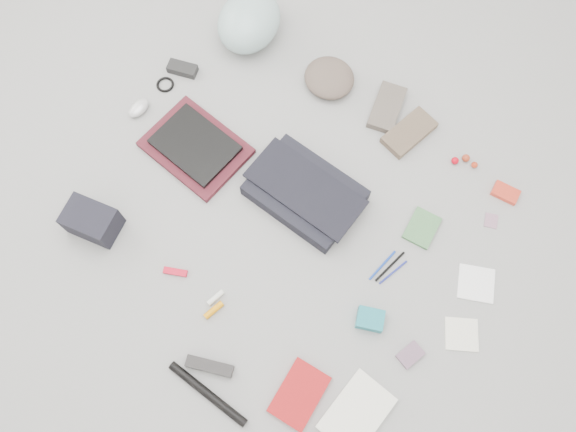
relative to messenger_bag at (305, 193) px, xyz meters
The scene contains 33 objects.
ground_plane 0.12m from the messenger_bag, 89.65° to the right, with size 4.00×4.00×0.00m, color gray.
messenger_bag is the anchor object (origin of this frame).
bag_flap 0.04m from the messenger_bag, 90.00° to the right, with size 0.43×0.20×0.01m, color black.
laptop_sleeve 0.46m from the messenger_bag, behind, with size 0.37×0.28×0.03m, color #541923.
laptop 0.46m from the messenger_bag, behind, with size 0.30×0.22×0.02m, color black.
bike_helmet 0.76m from the messenger_bag, 139.98° to the left, with size 0.24×0.31×0.18m, color #A9CDCC.
beanie 0.51m from the messenger_bag, 111.46° to the left, with size 0.21×0.20×0.07m, color brown.
mitten_left 0.50m from the messenger_bag, 81.61° to the left, with size 0.10×0.21×0.03m, color #63584E.
mitten_right 0.48m from the messenger_bag, 65.62° to the left, with size 0.11×0.21×0.03m, color brown.
power_brick 0.74m from the messenger_bag, 164.77° to the left, with size 0.12×0.05×0.03m, color black.
cable_coil 0.74m from the messenger_bag, behind, with size 0.07×0.07×0.01m, color black.
mouse 0.75m from the messenger_bag, behind, with size 0.06×0.10×0.04m, color silver.
camera_bag 0.78m from the messenger_bag, 138.01° to the right, with size 0.18×0.12×0.12m, color black.
multitool 0.55m from the messenger_bag, 114.57° to the right, with size 0.09×0.02×0.01m, color red.
toiletry_tube_white 0.50m from the messenger_bag, 96.16° to the right, with size 0.02×0.02×0.07m, color silver.
toiletry_tube_orange 0.54m from the messenger_bag, 93.57° to the right, with size 0.02×0.02×0.08m, color orange.
u_lock 0.70m from the messenger_bag, 84.57° to the right, with size 0.16×0.04×0.03m, color black.
bike_pump 0.78m from the messenger_bag, 81.72° to the right, with size 0.03×0.03×0.31m, color black.
book_red 0.71m from the messenger_bag, 59.02° to the right, with size 0.13×0.20×0.02m, color red.
book_white 0.79m from the messenger_bag, 45.15° to the right, with size 0.16×0.24×0.02m, color white.
notepad 0.45m from the messenger_bag, 16.17° to the left, with size 0.10×0.13×0.02m, color #437544.
pen_blue 0.39m from the messenger_bag, 11.39° to the right, with size 0.01×0.01×0.14m, color #1136A3.
pen_black 0.41m from the messenger_bag, ahead, with size 0.01×0.01×0.15m, color black.
pen_navy 0.43m from the messenger_bag, 10.45° to the right, with size 0.01×0.01×0.13m, color navy.
accordion_wallet 0.51m from the messenger_bag, 31.81° to the right, with size 0.09×0.07×0.05m, color teal.
card_deck 0.68m from the messenger_bag, 25.93° to the right, with size 0.06×0.08×0.02m, color slate.
napkin_top 0.69m from the messenger_bag, ahead, with size 0.13×0.13×0.01m, color white.
napkin_bottom 0.74m from the messenger_bag, 10.91° to the right, with size 0.11×0.11×0.01m, color white.
lollipop_a 0.59m from the messenger_bag, 46.76° to the left, with size 0.03×0.03×0.03m, color red.
lollipop_b 0.64m from the messenger_bag, 46.82° to the left, with size 0.03×0.03×0.03m, color #9F341C.
lollipop_c 0.66m from the messenger_bag, 43.83° to the left, with size 0.02×0.02×0.02m, color #B73016.
altoids_tin 0.75m from the messenger_bag, 33.75° to the left, with size 0.10×0.06×0.02m, color red.
stamp_sheet 0.69m from the messenger_bag, 24.83° to the left, with size 0.05×0.06×0.00m, color #A5738D.
Camera 1 is at (0.38, -0.59, 1.95)m, focal length 35.00 mm.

